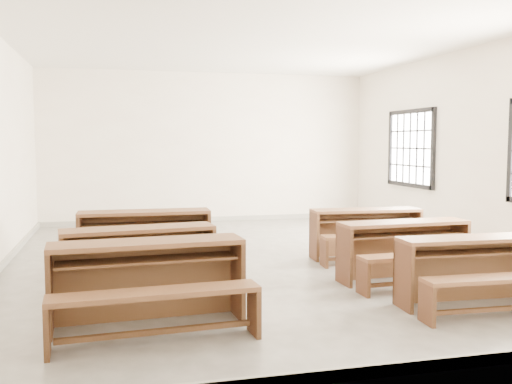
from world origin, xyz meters
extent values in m
plane|color=gray|center=(0.00, 0.00, 0.00)|extent=(8.50, 8.50, 0.00)
cube|color=silver|center=(0.00, 0.00, 3.18)|extent=(7.00, 8.50, 0.05)
cube|color=white|center=(0.00, 4.22, 1.60)|extent=(7.00, 0.05, 3.20)
cube|color=white|center=(0.00, -4.22, 1.60)|extent=(7.00, 0.05, 3.20)
cube|color=white|center=(3.48, 0.00, 1.60)|extent=(0.05, 8.50, 3.20)
cube|color=#9B988D|center=(0.00, 4.23, 0.05)|extent=(7.00, 0.04, 0.10)
cube|color=#9B988D|center=(0.00, -4.23, 0.05)|extent=(7.00, 0.04, 0.10)
cube|color=#9B988D|center=(3.48, 0.00, 0.05)|extent=(0.04, 8.50, 0.10)
cube|color=black|center=(3.45, -1.01, 1.60)|extent=(0.06, 0.08, 1.46)
cube|color=white|center=(3.47, 1.80, 1.60)|extent=(0.02, 1.50, 1.30)
cube|color=black|center=(3.45, 1.80, 2.29)|extent=(0.06, 1.62, 0.08)
cube|color=black|center=(3.45, 1.80, 0.91)|extent=(0.06, 1.62, 0.08)
cube|color=black|center=(3.45, 1.01, 1.60)|extent=(0.06, 0.08, 1.46)
cube|color=black|center=(3.45, 2.59, 1.60)|extent=(0.06, 0.08, 1.46)
cube|color=brown|center=(-1.69, -2.61, 0.78)|extent=(1.81, 0.55, 0.04)
cube|color=brown|center=(-1.71, -2.41, 0.38)|extent=(1.78, 0.15, 0.76)
cube|color=#4D2B1A|center=(-2.56, -2.66, 0.38)|extent=(0.07, 0.45, 0.76)
cube|color=#4D2B1A|center=(-0.83, -2.55, 0.38)|extent=(0.07, 0.45, 0.76)
cube|color=#4D2B1A|center=(-1.69, -2.63, 0.62)|extent=(1.67, 0.43, 0.02)
cube|color=brown|center=(-1.66, -3.15, 0.45)|extent=(1.80, 0.42, 0.04)
cube|color=#4D2B1A|center=(-2.53, -3.20, 0.21)|extent=(0.06, 0.31, 0.42)
cube|color=#4D2B1A|center=(-0.79, -3.10, 0.21)|extent=(0.06, 0.31, 0.42)
cube|color=#4D2B1A|center=(-1.66, -3.15, 0.11)|extent=(1.65, 0.16, 0.04)
cube|color=brown|center=(-1.73, -1.47, 0.74)|extent=(1.73, 0.61, 0.04)
cube|color=brown|center=(-1.75, -1.28, 0.36)|extent=(1.69, 0.23, 0.72)
cube|color=#4D2B1A|center=(-2.55, -1.57, 0.36)|extent=(0.09, 0.43, 0.72)
cube|color=#4D2B1A|center=(-0.91, -1.38, 0.36)|extent=(0.09, 0.43, 0.72)
cube|color=#4D2B1A|center=(-1.73, -1.49, 0.59)|extent=(1.60, 0.49, 0.02)
cube|color=brown|center=(-1.67, -1.99, 0.42)|extent=(1.72, 0.49, 0.04)
cube|color=#4D2B1A|center=(-2.49, -2.08, 0.20)|extent=(0.08, 0.30, 0.40)
cube|color=#4D2B1A|center=(-0.85, -1.90, 0.20)|extent=(0.08, 0.30, 0.40)
cube|color=#4D2B1A|center=(-1.67, -1.99, 0.11)|extent=(1.57, 0.23, 0.04)
cube|color=brown|center=(-1.59, -0.13, 0.77)|extent=(1.77, 0.48, 0.04)
cube|color=brown|center=(-1.59, 0.07, 0.37)|extent=(1.76, 0.08, 0.75)
cube|color=#4D2B1A|center=(-2.45, -0.11, 0.37)|extent=(0.05, 0.44, 0.75)
cube|color=#4D2B1A|center=(-0.73, -0.14, 0.37)|extent=(0.05, 0.44, 0.75)
cube|color=#4D2B1A|center=(-1.59, -0.15, 0.61)|extent=(1.63, 0.36, 0.02)
cube|color=brown|center=(-1.60, -0.66, 0.44)|extent=(1.76, 0.35, 0.04)
cube|color=#4D2B1A|center=(-2.46, -0.64, 0.21)|extent=(0.05, 0.31, 0.42)
cube|color=#4D2B1A|center=(-0.75, -0.68, 0.21)|extent=(0.05, 0.31, 0.42)
cube|color=#4D2B1A|center=(-1.60, -0.66, 0.11)|extent=(1.63, 0.09, 0.04)
cube|color=brown|center=(1.67, -2.75, 0.71)|extent=(1.63, 0.47, 0.04)
cube|color=brown|center=(1.67, -2.57, 0.34)|extent=(1.61, 0.10, 0.69)
cube|color=#4D2B1A|center=(0.88, -2.72, 0.34)|extent=(0.06, 0.40, 0.69)
cube|color=#4D2B1A|center=(1.66, -2.77, 0.56)|extent=(1.50, 0.36, 0.02)
cube|color=brown|center=(1.65, -3.25, 0.40)|extent=(1.62, 0.35, 0.04)
cube|color=#4D2B1A|center=(0.86, -3.22, 0.19)|extent=(0.05, 0.28, 0.38)
cube|color=#4D2B1A|center=(1.65, -3.25, 0.10)|extent=(1.49, 0.11, 0.04)
cube|color=brown|center=(1.49, -1.59, 0.72)|extent=(1.66, 0.48, 0.04)
cube|color=brown|center=(1.48, -1.41, 0.35)|extent=(1.65, 0.11, 0.70)
cube|color=#4D2B1A|center=(0.69, -1.63, 0.35)|extent=(0.06, 0.41, 0.70)
cube|color=#4D2B1A|center=(2.29, -1.56, 0.35)|extent=(0.06, 0.41, 0.70)
cube|color=#4D2B1A|center=(1.49, -1.61, 0.58)|extent=(1.53, 0.37, 0.02)
cube|color=brown|center=(1.51, -2.10, 0.41)|extent=(1.66, 0.35, 0.04)
cube|color=#4D2B1A|center=(0.71, -2.13, 0.20)|extent=(0.05, 0.29, 0.39)
cube|color=#4D2B1A|center=(2.31, -2.07, 0.20)|extent=(0.05, 0.29, 0.39)
cube|color=#4D2B1A|center=(1.51, -2.10, 0.10)|extent=(1.52, 0.11, 0.04)
cube|color=brown|center=(1.63, -0.20, 0.71)|extent=(1.65, 0.51, 0.04)
cube|color=brown|center=(1.64, -0.01, 0.35)|extent=(1.62, 0.15, 0.69)
cube|color=#4D2B1A|center=(0.84, -0.14, 0.35)|extent=(0.07, 0.41, 0.69)
cube|color=#4D2B1A|center=(2.42, -0.25, 0.35)|extent=(0.07, 0.41, 0.69)
cube|color=#4D2B1A|center=(1.63, -0.22, 0.57)|extent=(1.52, 0.40, 0.02)
cube|color=brown|center=(1.60, -0.69, 0.41)|extent=(1.64, 0.39, 0.04)
cube|color=#4D2B1A|center=(0.81, -0.64, 0.19)|extent=(0.06, 0.29, 0.39)
cube|color=#4D2B1A|center=(2.39, -0.74, 0.19)|extent=(0.06, 0.29, 0.39)
cube|color=#4D2B1A|center=(1.60, -0.69, 0.10)|extent=(1.50, 0.15, 0.04)
camera|label=1|loc=(-1.98, -7.93, 1.71)|focal=40.00mm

